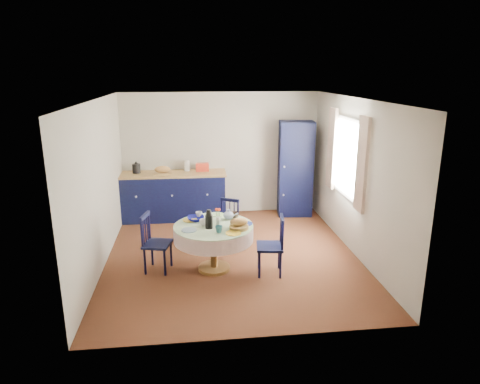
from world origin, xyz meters
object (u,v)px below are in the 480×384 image
Objects in this scene: dining_table at (214,233)px; cobalt_bowl at (196,219)px; chair_left at (155,242)px; chair_far at (227,224)px; kitchen_counter at (173,195)px; mug_c at (235,215)px; mug_b at (219,229)px; mug_d at (199,215)px; pantry_cabinet at (295,169)px; mug_a at (204,222)px; chair_right at (272,245)px.

cobalt_bowl is at bearing 137.50° from dining_table.
chair_left is 1.37m from chair_far.
kitchen_counter is 18.51× the size of mug_c.
kitchen_counter is at bearing 105.15° from mug_b.
mug_b is at bearing -68.25° from mug_d.
mug_c is at bearing -7.34° from mug_d.
pantry_cabinet is at bearing 55.23° from mug_c.
pantry_cabinet reaches higher than mug_a.
pantry_cabinet is 2.19× the size of chair_left.
pantry_cabinet is at bearing 46.29° from cobalt_bowl.
kitchen_counter is 2.55m from pantry_cabinet.
dining_table is (0.69, -2.44, 0.10)m from kitchen_counter.
mug_c is at bearing -118.94° from pantry_cabinet.
mug_b is 1.02× the size of mug_d.
mug_a is 0.57m from mug_c.
pantry_cabinet is 2.59m from mug_c.
chair_left reaches higher than mug_b.
kitchen_counter is at bearing -142.20° from chair_right.
mug_c is at bearing 4.78° from cobalt_bowl.
chair_far is (1.15, 0.74, -0.03)m from chair_left.
chair_far reaches higher than mug_b.
cobalt_bowl is at bearing -112.93° from mug_d.
mug_d is (-0.21, 0.36, 0.17)m from dining_table.
chair_right is 3.42× the size of cobalt_bowl.
mug_a is at bearing -81.57° from chair_left.
mug_b is at bearing -97.87° from chair_left.
mug_c is 0.61m from cobalt_bowl.
chair_left is at bearing -92.32° from chair_right.
chair_far is 0.64m from mug_c.
mug_b reaches higher than mug_d.
mug_a is 1.05× the size of mug_c.
chair_far is 0.98m from mug_a.
chair_right reaches higher than chair_far.
kitchen_counter is 2.58× the size of chair_far.
kitchen_counter is at bearing 102.43° from mug_a.
chair_right is at bearing -23.01° from cobalt_bowl.
mug_a is (-0.99, 0.24, 0.31)m from chair_right.
mug_b is 0.65m from mug_c.
dining_table is 9.69× the size of mug_a.
dining_table is 4.52× the size of cobalt_bowl.
kitchen_counter reaches higher than cobalt_bowl.
pantry_cabinet reaches higher than cobalt_bowl.
dining_table is 0.45m from mug_d.
chair_far is 1.19m from mug_b.
mug_c is 1.12× the size of mug_d.
pantry_cabinet is 2.89m from mug_d.
pantry_cabinet reaches higher than chair_far.
mug_b is at bearing -76.98° from chair_right.
chair_far is (0.26, 0.83, -0.17)m from dining_table.
mug_d is 0.40× the size of cobalt_bowl.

